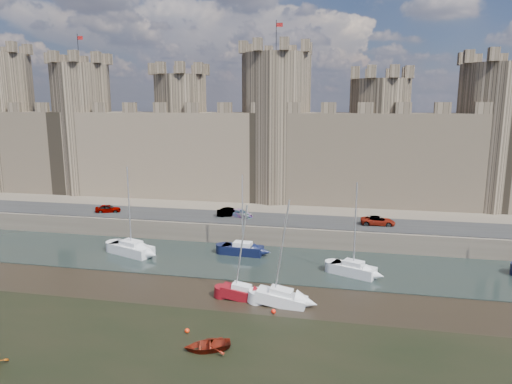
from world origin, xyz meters
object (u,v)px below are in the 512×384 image
car_0 (108,209)px  car_1 (230,212)px  sailboat_2 (353,269)px  car_2 (240,213)px  sailboat_0 (131,248)px  sailboat_5 (281,297)px  sailboat_4 (242,292)px  sailboat_1 (243,249)px  car_3 (378,221)px

car_0 → car_1: size_ratio=0.93×
car_1 → sailboat_2: 21.05m
car_2 → car_0: bearing=109.1°
car_1 → sailboat_2: sailboat_2 is taller
sailboat_0 → sailboat_5: (19.67, -10.15, -0.11)m
car_0 → sailboat_5: (28.07, -19.96, -2.38)m
car_0 → car_1: bearing=-103.7°
sailboat_4 → sailboat_5: bearing=-5.1°
sailboat_1 → sailboat_4: 12.57m
car_2 → car_3: size_ratio=0.88×
car_1 → sailboat_1: (3.68, -8.36, -2.34)m
car_0 → sailboat_2: size_ratio=0.35×
car_1 → sailboat_4: size_ratio=0.42×
car_0 → sailboat_4: (24.27, -19.42, -2.41)m
car_3 → sailboat_2: (-3.08, -11.95, -2.30)m
sailboat_2 → sailboat_4: size_ratio=1.10×
sailboat_0 → car_2: bearing=66.2°
car_0 → car_2: (19.16, 1.15, -0.04)m
car_3 → sailboat_5: sailboat_5 is taller
sailboat_2 → sailboat_1: bearing=-175.6°
car_2 → car_1: bearing=103.9°
car_3 → sailboat_4: 24.07m
sailboat_1 → sailboat_2: size_ratio=0.97×
sailboat_1 → sailboat_0: bearing=-164.6°
sailboat_0 → sailboat_5: sailboat_0 is taller
car_1 → sailboat_0: (-9.42, -11.01, -2.30)m
car_0 → car_2: car_0 is taller
car_3 → sailboat_2: 12.55m
car_2 → sailboat_5: sailboat_5 is taller
car_2 → sailboat_0: size_ratio=0.36×
car_1 → car_3: (19.74, -0.69, -0.02)m
car_3 → sailboat_4: bearing=143.6°
car_0 → sailboat_1: sailboat_1 is taller
car_1 → sailboat_4: (6.45, -20.62, -2.43)m
car_1 → car_2: (1.34, -0.04, -0.06)m
car_2 → sailboat_2: (15.33, -12.60, -2.25)m
car_2 → car_3: bearing=-76.3°
car_0 → sailboat_1: (21.49, -7.16, -2.32)m
sailboat_1 → sailboat_2: 13.68m
sailboat_0 → sailboat_5: 22.14m
sailboat_4 → sailboat_5: (3.80, -0.54, 0.03)m
car_1 → sailboat_0: sailboat_0 is taller
sailboat_1 → sailboat_5: sailboat_5 is taller
car_1 → sailboat_0: 14.67m
car_2 → sailboat_5: size_ratio=0.39×
sailboat_1 → car_0: bearing=165.6°
sailboat_0 → sailboat_2: 26.14m
car_3 → car_2: bearing=85.3°
sailboat_2 → sailboat_4: sailboat_2 is taller
car_0 → sailboat_0: sailboat_0 is taller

